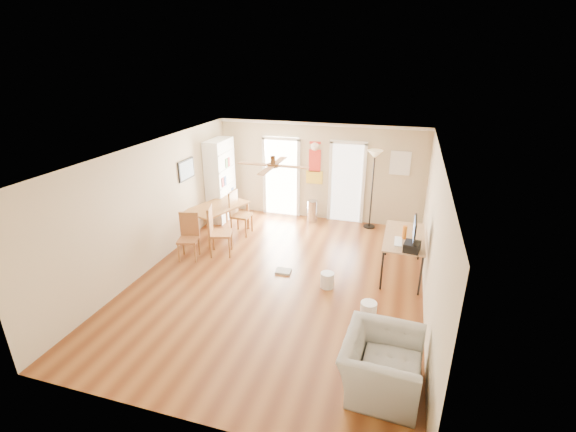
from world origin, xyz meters
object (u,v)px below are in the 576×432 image
(dining_chair_right_a, at_px, (241,213))
(armchair, at_px, (382,365))
(wastebasket_b, at_px, (368,311))
(dining_chair_right_b, at_px, (220,231))
(dining_chair_near, at_px, (188,237))
(computer_desk, at_px, (402,255))
(torchiere_lamp, at_px, (372,190))
(trash_can, at_px, (312,211))
(wastebasket_a, at_px, (327,280))
(bookshelf, at_px, (220,180))
(dining_table, at_px, (218,220))
(printer, at_px, (412,247))

(dining_chair_right_a, height_order, armchair, dining_chair_right_a)
(wastebasket_b, bearing_deg, dining_chair_right_b, 156.46)
(dining_chair_near, distance_m, computer_desk, 4.54)
(dining_chair_right_b, distance_m, dining_chair_near, 0.71)
(dining_chair_right_b, bearing_deg, torchiere_lamp, -68.81)
(dining_chair_near, height_order, trash_can, dining_chair_near)
(dining_chair_right_a, relative_size, torchiere_lamp, 0.54)
(wastebasket_a, bearing_deg, bookshelf, 142.41)
(dining_table, xyz_separation_m, wastebasket_b, (3.98, -2.49, -0.21))
(computer_desk, height_order, armchair, computer_desk)
(bookshelf, height_order, computer_desk, bookshelf)
(bookshelf, bearing_deg, trash_can, -2.28)
(bookshelf, height_order, dining_chair_right_a, bookshelf)
(printer, bearing_deg, bookshelf, 163.97)
(dining_chair_right_b, bearing_deg, trash_can, -49.98)
(dining_table, distance_m, dining_chair_near, 1.40)
(wastebasket_b, bearing_deg, dining_chair_near, 164.80)
(computer_desk, bearing_deg, trash_can, 137.52)
(dining_chair_right_b, xyz_separation_m, dining_chair_near, (-0.59, -0.40, -0.06))
(dining_table, relative_size, trash_can, 2.52)
(dining_chair_near, xyz_separation_m, torchiere_lamp, (3.62, 2.91, 0.51))
(trash_can, height_order, torchiere_lamp, torchiere_lamp)
(dining_chair_right_b, height_order, wastebasket_a, dining_chair_right_b)
(printer, relative_size, wastebasket_b, 1.02)
(dining_table, xyz_separation_m, printer, (4.60, -1.36, 0.55))
(bookshelf, relative_size, dining_chair_near, 2.15)
(dining_chair_right_a, distance_m, torchiere_lamp, 3.35)
(torchiere_lamp, distance_m, computer_desk, 2.49)
(dining_chair_near, bearing_deg, trash_can, 39.38)
(bookshelf, distance_m, computer_desk, 5.16)
(printer, bearing_deg, dining_chair_right_a, 168.33)
(dining_chair_right_b, bearing_deg, printer, -113.46)
(dining_chair_right_b, height_order, torchiere_lamp, torchiere_lamp)
(dining_chair_near, xyz_separation_m, computer_desk, (4.49, 0.66, -0.09))
(dining_table, xyz_separation_m, armchair, (4.30, -3.97, 0.00))
(trash_can, relative_size, armchair, 0.51)
(dining_chair_near, relative_size, torchiere_lamp, 0.50)
(dining_chair_near, bearing_deg, dining_table, 74.25)
(computer_desk, xyz_separation_m, armchair, (-0.16, -3.24, -0.04))
(torchiere_lamp, bearing_deg, dining_chair_right_a, -156.48)
(torchiere_lamp, relative_size, computer_desk, 1.30)
(dining_table, distance_m, wastebasket_a, 3.55)
(trash_can, relative_size, wastebasket_b, 1.86)
(computer_desk, distance_m, armchair, 3.24)
(wastebasket_a, distance_m, wastebasket_b, 1.18)
(dining_table, xyz_separation_m, computer_desk, (4.46, -0.74, 0.05))
(dining_chair_right_a, distance_m, wastebasket_b, 4.37)
(bookshelf, bearing_deg, printer, -38.60)
(dining_chair_right_a, bearing_deg, printer, -109.75)
(dining_table, xyz_separation_m, wastebasket_a, (3.11, -1.69, -0.22))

